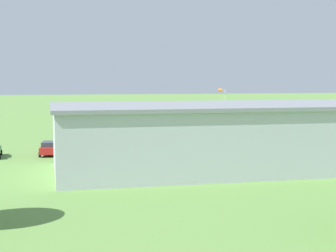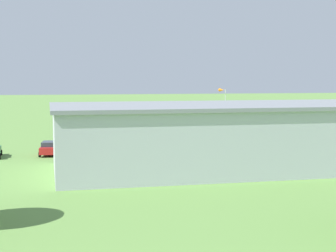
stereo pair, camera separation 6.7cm
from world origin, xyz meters
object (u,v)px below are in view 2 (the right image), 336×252
(person_near_hangar_door, at_px, (173,138))
(windsock, at_px, (222,93))
(person_at_fence_line, at_px, (229,139))
(biplane, at_px, (149,119))
(car_red, at_px, (49,148))
(hangar, at_px, (226,136))
(car_yellow, at_px, (307,140))

(person_near_hangar_door, xyz_separation_m, windsock, (-13.99, -22.70, 5.31))
(person_near_hangar_door, height_order, person_at_fence_line, person_near_hangar_door)
(biplane, relative_size, car_red, 1.65)
(biplane, height_order, windsock, windsock)
(hangar, xyz_separation_m, person_at_fence_line, (-6.04, -17.33, -2.45))
(biplane, height_order, car_red, biplane)
(car_yellow, bearing_deg, person_at_fence_line, -22.00)
(person_at_fence_line, xyz_separation_m, windsock, (-6.76, -24.60, 5.39))
(biplane, distance_m, person_at_fence_line, 14.89)
(car_red, height_order, person_at_fence_line, car_red)
(hangar, xyz_separation_m, windsock, (-12.81, -41.93, 2.95))
(biplane, distance_m, person_near_hangar_door, 10.26)
(biplane, xyz_separation_m, car_yellow, (-18.16, 15.65, -1.93))
(car_red, bearing_deg, person_at_fence_line, -168.73)
(hangar, relative_size, car_yellow, 7.91)
(hangar, xyz_separation_m, person_near_hangar_door, (1.19, -19.22, -2.37))
(hangar, distance_m, person_at_fence_line, 18.51)
(biplane, height_order, person_at_fence_line, biplane)
(car_red, xyz_separation_m, windsock, (-30.15, -29.26, 5.33))
(person_near_hangar_door, bearing_deg, person_at_fence_line, 165.28)
(biplane, distance_m, windsock, 20.39)
(hangar, relative_size, windsock, 4.86)
(hangar, height_order, biplane, hangar)
(hangar, height_order, person_at_fence_line, hangar)
(hangar, bearing_deg, car_yellow, -138.72)
(biplane, relative_size, person_near_hangar_door, 4.20)
(hangar, xyz_separation_m, biplane, (2.74, -29.19, -0.47))
(person_at_fence_line, bearing_deg, windsock, -105.37)
(person_near_hangar_door, bearing_deg, biplane, -81.14)
(hangar, distance_m, car_red, 21.61)
(car_red, xyz_separation_m, person_at_fence_line, (-23.39, -4.66, -0.06))
(hangar, relative_size, person_near_hangar_door, 19.88)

